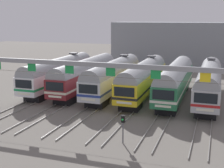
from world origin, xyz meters
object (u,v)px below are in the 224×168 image
at_px(commuter_train_yellow, 143,77).
at_px(commuter_train_white, 59,72).
at_px(yard_signal_mast, 123,124).
at_px(commuter_train_silver, 113,75).
at_px(commuter_train_stainless, 209,81).
at_px(catenary_gantry, 90,73).
at_px(commuter_train_green, 175,79).
at_px(commuter_train_maroon, 85,74).

bearing_deg(commuter_train_yellow, commuter_train_white, 180.00).
distance_m(commuter_train_yellow, yard_signal_mast, 16.59).
xyz_separation_m(commuter_train_white, commuter_train_silver, (8.48, 0.00, 0.00)).
bearing_deg(commuter_train_silver, commuter_train_white, 180.00).
height_order(commuter_train_stainless, catenary_gantry, catenary_gantry).
height_order(commuter_train_green, yard_signal_mast, commuter_train_green).
xyz_separation_m(commuter_train_maroon, commuter_train_green, (12.72, 0.00, 0.00)).
distance_m(commuter_train_white, yard_signal_mast, 22.16).
bearing_deg(commuter_train_stainless, commuter_train_white, 180.00).
distance_m(commuter_train_stainless, catenary_gantry, 17.37).
distance_m(commuter_train_yellow, catenary_gantry, 13.92).
xyz_separation_m(commuter_train_maroon, commuter_train_silver, (4.24, 0.00, 0.00)).
height_order(commuter_train_silver, catenary_gantry, catenary_gantry).
bearing_deg(yard_signal_mast, commuter_train_yellow, 97.35).
height_order(commuter_train_stainless, yard_signal_mast, commuter_train_stainless).
bearing_deg(commuter_train_stainless, commuter_train_maroon, -179.99).
relative_size(commuter_train_green, yard_signal_mast, 7.17).
xyz_separation_m(commuter_train_white, yard_signal_mast, (14.84, -16.43, -0.92)).
relative_size(catenary_gantry, yard_signal_mast, 10.50).
xyz_separation_m(commuter_train_stainless, catenary_gantry, (-10.60, -13.50, 2.68)).
relative_size(commuter_train_yellow, commuter_train_green, 1.00).
bearing_deg(commuter_train_green, catenary_gantry, -115.24).
bearing_deg(yard_signal_mast, commuter_train_silver, 111.16).
bearing_deg(commuter_train_maroon, catenary_gantry, -64.76).
bearing_deg(yard_signal_mast, catenary_gantry, 145.33).
bearing_deg(commuter_train_white, commuter_train_maroon, -0.06).
height_order(commuter_train_white, commuter_train_stainless, same).
distance_m(commuter_train_silver, yard_signal_mast, 17.64).
xyz_separation_m(commuter_train_yellow, yard_signal_mast, (2.12, -16.43, -0.92)).
xyz_separation_m(commuter_train_silver, catenary_gantry, (2.12, -13.50, 2.68)).
distance_m(commuter_train_maroon, commuter_train_yellow, 8.48).
bearing_deg(commuter_train_maroon, commuter_train_white, 179.94).
bearing_deg(catenary_gantry, commuter_train_green, 64.76).
height_order(commuter_train_maroon, commuter_train_green, same).
distance_m(commuter_train_white, catenary_gantry, 17.37).
distance_m(catenary_gantry, yard_signal_mast, 6.29).
distance_m(commuter_train_maroon, commuter_train_green, 12.72).
relative_size(commuter_train_maroon, commuter_train_silver, 1.00).
bearing_deg(commuter_train_white, commuter_train_stainless, 0.00).
bearing_deg(commuter_train_white, commuter_train_green, -0.01).
bearing_deg(commuter_train_maroon, commuter_train_yellow, 0.03).
xyz_separation_m(commuter_train_white, commuter_train_yellow, (12.72, 0.00, 0.00)).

